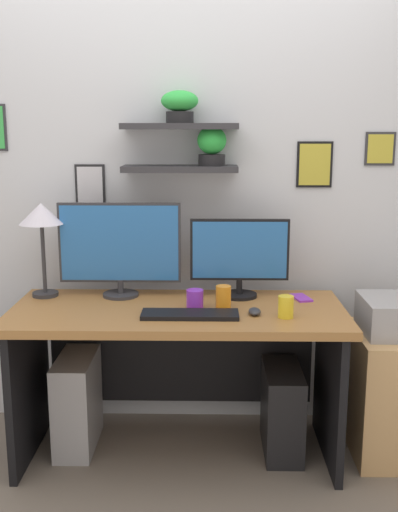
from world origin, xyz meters
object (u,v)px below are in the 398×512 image
(desk_lamp, at_px, (41,220))
(drawer_cabinet, at_px, (397,392))
(computer_mouse, at_px, (255,312))
(computer_tower_right, at_px, (282,410))
(monitor_left, at_px, (120,247))
(cell_phone, at_px, (301,298))
(water_cup, at_px, (223,297))
(desk, at_px, (179,347))
(monitor_right, at_px, (240,255))
(pen_cup, at_px, (286,307))
(keyboard, at_px, (190,314))
(coffee_mug, at_px, (195,299))
(computer_tower_left, at_px, (77,402))

(desk_lamp, bearing_deg, drawer_cabinet, -5.15)
(computer_mouse, xyz_separation_m, computer_tower_right, (0.16, 0.14, -0.55))
(monitor_left, relative_size, computer_mouse, 6.80)
(cell_phone, bearing_deg, water_cup, -170.40)
(computer_mouse, bearing_deg, desk, 157.21)
(computer_mouse, bearing_deg, cell_phone, 47.04)
(computer_mouse, height_order, cell_phone, computer_mouse)
(desk, xyz_separation_m, monitor_left, (-0.30, 0.16, 0.46))
(monitor_right, distance_m, computer_tower_right, 0.80)
(monitor_right, distance_m, pen_cup, 0.43)
(computer_tower_right, bearing_deg, pen_cup, -96.41)
(desk, height_order, computer_tower_right, desk)
(monitor_left, xyz_separation_m, keyboard, (0.36, -0.35, -0.24))
(coffee_mug, distance_m, drawer_cabinet, 1.11)
(cell_phone, bearing_deg, keyboard, -164.86)
(computer_mouse, bearing_deg, computer_tower_left, 169.41)
(pen_cup, height_order, computer_tower_left, pen_cup)
(computer_tower_right, bearing_deg, desk_lamp, 172.14)
(cell_phone, xyz_separation_m, drawer_cabinet, (0.47, -0.13, -0.45))
(cell_phone, relative_size, computer_tower_left, 0.30)
(coffee_mug, bearing_deg, computer_tower_left, 173.83)
(cell_phone, relative_size, computer_tower_right, 0.33)
(keyboard, height_order, computer_mouse, computer_mouse)
(keyboard, bearing_deg, computer_mouse, 6.74)
(desk, bearing_deg, pen_cup, -20.96)
(desk_lamp, xyz_separation_m, cell_phone, (1.29, -0.03, -0.39))
(coffee_mug, relative_size, water_cup, 0.82)
(desk, relative_size, computer_tower_right, 3.68)
(desk, relative_size, monitor_left, 2.59)
(monitor_right, bearing_deg, coffee_mug, -135.55)
(monitor_left, relative_size, pen_cup, 6.12)
(desk, relative_size, computer_tower_left, 3.35)
(monitor_left, bearing_deg, coffee_mug, -29.39)
(monitor_left, relative_size, desk_lamp, 1.29)
(monitor_left, relative_size, drawer_cabinet, 0.99)
(monitor_right, height_order, water_cup, monitor_right)
(water_cup, bearing_deg, pen_cup, -26.43)
(monitor_right, height_order, computer_tower_right, monitor_right)
(monitor_left, height_order, water_cup, monitor_left)
(drawer_cabinet, bearing_deg, monitor_right, 167.56)
(cell_phone, relative_size, drawer_cabinet, 0.23)
(monitor_right, distance_m, desk_lamp, 1.00)
(computer_tower_right, bearing_deg, cell_phone, 54.73)
(monitor_right, relative_size, desk_lamp, 1.04)
(cell_phone, height_order, computer_tower_left, cell_phone)
(computer_mouse, distance_m, desk_lamp, 1.15)
(cell_phone, xyz_separation_m, water_cup, (-0.39, -0.17, 0.05))
(desk, relative_size, water_cup, 14.41)
(drawer_cabinet, xyz_separation_m, computer_tower_left, (-1.59, 0.02, -0.07))
(desk_lamp, xyz_separation_m, drawer_cabinet, (1.76, -0.16, -0.83))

